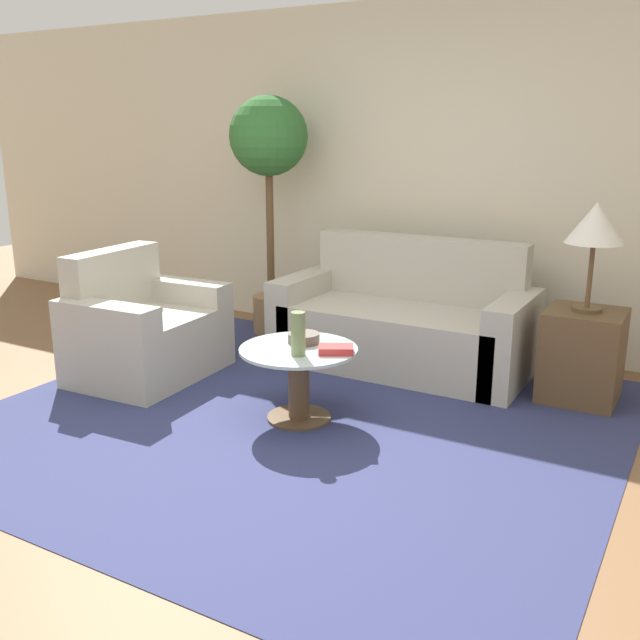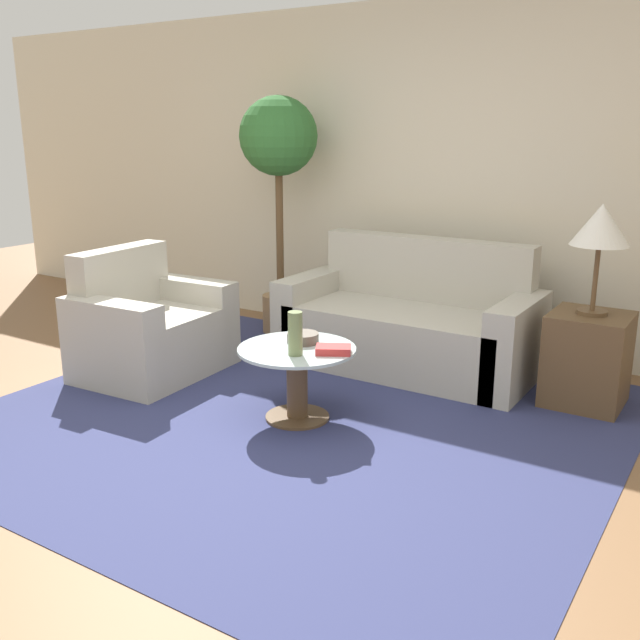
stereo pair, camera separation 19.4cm
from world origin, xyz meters
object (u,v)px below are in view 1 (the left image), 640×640
coffee_table (299,374)px  vase (298,334)px  sofa_main (405,325)px  table_lamp (595,226)px  potted_plant (269,158)px  armchair (141,334)px  bowl (304,338)px  book_stack (336,349)px

coffee_table → vase: (0.07, -0.12, 0.28)m
sofa_main → coffee_table: sofa_main is taller
table_lamp → potted_plant: (-2.53, 0.30, 0.33)m
armchair → coffee_table: armchair is taller
sofa_main → potted_plant: bearing=170.7°
bowl → book_stack: bowl is taller
coffee_table → vase: 0.31m
coffee_table → armchair: bearing=174.2°
table_lamp → book_stack: 1.73m
coffee_table → table_lamp: size_ratio=1.04×
vase → bowl: 0.25m
potted_plant → bowl: potted_plant is taller
book_stack → table_lamp: bearing=16.4°
armchair → bowl: size_ratio=5.46×
armchair → table_lamp: size_ratio=1.54×
table_lamp → sofa_main: bearing=176.0°
potted_plant → book_stack: (1.39, -1.44, -0.97)m
armchair → vase: size_ratio=4.11×
sofa_main → armchair: 1.86m
potted_plant → bowl: bearing=-50.2°
vase → bowl: bearing=113.7°
armchair → coffee_table: (1.36, -0.14, -0.01)m
bowl → coffee_table: bearing=-76.1°
bowl → table_lamp: bearing=37.2°
armchair → vase: 1.48m
book_stack → coffee_table: bearing=157.3°
armchair → bowl: bearing=-94.6°
coffee_table → vase: size_ratio=2.76×
bowl → book_stack: bearing=-16.5°
armchair → book_stack: 1.60m
armchair → coffee_table: 1.37m
armchair → potted_plant: potted_plant is taller
bowl → sofa_main: bearing=82.0°
coffee_table → vase: vase is taller
sofa_main → potted_plant: potted_plant is taller
armchair → table_lamp: 3.03m
sofa_main → armchair: bearing=-143.4°
sofa_main → vase: (-0.07, -1.37, 0.27)m
potted_plant → sofa_main: bearing=-9.3°
coffee_table → bowl: size_ratio=3.67×
sofa_main → potted_plant: (-1.30, 0.21, 1.14)m
coffee_table → vase: bearing=-58.9°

